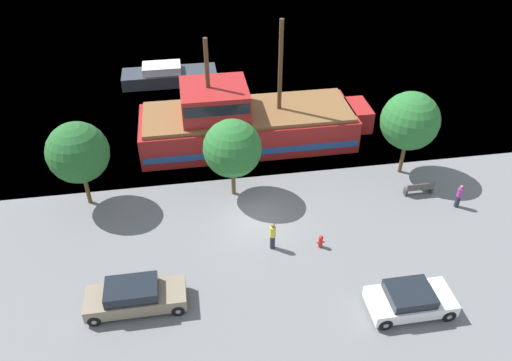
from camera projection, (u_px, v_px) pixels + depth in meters
name	position (u px, v px, depth m)	size (l,w,h in m)	color
ground_plane	(255.00, 219.00, 28.26)	(160.00, 160.00, 0.00)	slate
pirate_ship	(245.00, 122.00, 33.83)	(15.71, 5.09, 8.53)	#A31E1E
moored_boat_dockside	(169.00, 76.00, 41.95)	(7.83, 2.52, 1.67)	#2D333D
parked_car_curb_front	(410.00, 300.00, 22.77)	(3.90, 1.98, 1.30)	white
parked_car_curb_mid	(135.00, 296.00, 22.87)	(4.57, 1.78, 1.44)	#7F705B
fire_hydrant	(321.00, 241.00, 26.23)	(0.42, 0.25, 0.76)	red
bench_promenade_east	(419.00, 188.00, 29.82)	(1.72, 0.45, 0.85)	#4C4742
pedestrian_walking_near	(459.00, 196.00, 28.70)	(0.32, 0.32, 1.53)	#232838
pedestrian_walking_far	(273.00, 236.00, 25.91)	(0.32, 0.32, 1.67)	#232838
tree_row_east	(78.00, 153.00, 27.36)	(3.43, 3.43, 5.24)	brown
tree_row_mideast	(232.00, 148.00, 28.21)	(3.37, 3.37, 4.92)	brown
tree_row_midwest	(410.00, 121.00, 29.74)	(3.52, 3.52, 5.48)	brown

